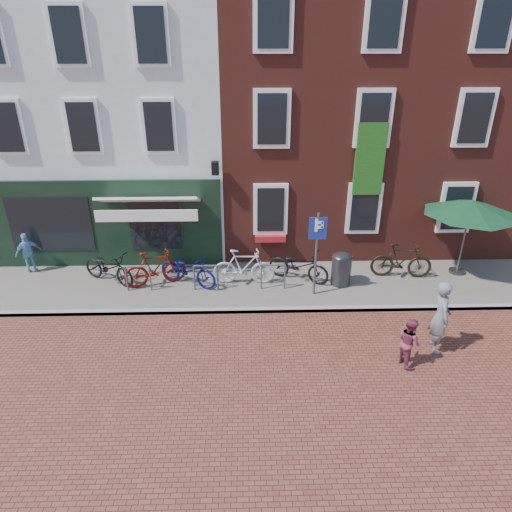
{
  "coord_description": "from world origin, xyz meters",
  "views": [
    {
      "loc": [
        -0.32,
        -10.71,
        6.95
      ],
      "look_at": [
        -0.02,
        0.79,
        1.4
      ],
      "focal_mm": 31.84,
      "sensor_mm": 36.0,
      "label": 1
    }
  ],
  "objects_px": {
    "parasol": "(471,204)",
    "woman": "(441,316)",
    "parking_sign": "(317,242)",
    "bicycle_3": "(244,267)",
    "bicycle_1": "(155,268)",
    "bicycle_0": "(109,267)",
    "cafe_person": "(28,253)",
    "boy": "(409,342)",
    "bicycle_5": "(401,261)",
    "bicycle_4": "(299,265)",
    "litter_bin": "(341,267)",
    "bicycle_2": "(188,270)"
  },
  "relations": [
    {
      "from": "cafe_person",
      "to": "bicycle_2",
      "type": "xyz_separation_m",
      "value": [
        5.18,
        -1.02,
        -0.15
      ]
    },
    {
      "from": "bicycle_0",
      "to": "bicycle_5",
      "type": "bearing_deg",
      "value": -59.63
    },
    {
      "from": "litter_bin",
      "to": "bicycle_4",
      "type": "bearing_deg",
      "value": 168.23
    },
    {
      "from": "woman",
      "to": "bicycle_3",
      "type": "relative_size",
      "value": 0.99
    },
    {
      "from": "bicycle_1",
      "to": "bicycle_4",
      "type": "relative_size",
      "value": 0.97
    },
    {
      "from": "parasol",
      "to": "cafe_person",
      "type": "bearing_deg",
      "value": 178.12
    },
    {
      "from": "bicycle_0",
      "to": "boy",
      "type": "bearing_deg",
      "value": -86.94
    },
    {
      "from": "cafe_person",
      "to": "bicycle_1",
      "type": "distance_m",
      "value": 4.31
    },
    {
      "from": "litter_bin",
      "to": "woman",
      "type": "bearing_deg",
      "value": -60.94
    },
    {
      "from": "bicycle_4",
      "to": "litter_bin",
      "type": "bearing_deg",
      "value": -76.08
    },
    {
      "from": "bicycle_1",
      "to": "bicycle_2",
      "type": "relative_size",
      "value": 0.97
    },
    {
      "from": "bicycle_4",
      "to": "bicycle_1",
      "type": "bearing_deg",
      "value": 118.1
    },
    {
      "from": "boy",
      "to": "bicycle_0",
      "type": "relative_size",
      "value": 0.63
    },
    {
      "from": "bicycle_3",
      "to": "bicycle_4",
      "type": "distance_m",
      "value": 1.7
    },
    {
      "from": "parasol",
      "to": "bicycle_1",
      "type": "relative_size",
      "value": 1.48
    },
    {
      "from": "woman",
      "to": "bicycle_0",
      "type": "height_order",
      "value": "woman"
    },
    {
      "from": "bicycle_2",
      "to": "bicycle_4",
      "type": "height_order",
      "value": "same"
    },
    {
      "from": "boy",
      "to": "bicycle_3",
      "type": "xyz_separation_m",
      "value": [
        -3.81,
        3.8,
        0.05
      ]
    },
    {
      "from": "boy",
      "to": "bicycle_2",
      "type": "height_order",
      "value": "boy"
    },
    {
      "from": "bicycle_3",
      "to": "parking_sign",
      "type": "bearing_deg",
      "value": -106.64
    },
    {
      "from": "bicycle_2",
      "to": "bicycle_3",
      "type": "distance_m",
      "value": 1.7
    },
    {
      "from": "woman",
      "to": "bicycle_5",
      "type": "height_order",
      "value": "woman"
    },
    {
      "from": "bicycle_3",
      "to": "bicycle_5",
      "type": "height_order",
      "value": "same"
    },
    {
      "from": "bicycle_1",
      "to": "bicycle_2",
      "type": "height_order",
      "value": "bicycle_1"
    },
    {
      "from": "parking_sign",
      "to": "bicycle_5",
      "type": "height_order",
      "value": "parking_sign"
    },
    {
      "from": "litter_bin",
      "to": "cafe_person",
      "type": "distance_m",
      "value": 9.9
    },
    {
      "from": "bicycle_5",
      "to": "bicycle_4",
      "type": "bearing_deg",
      "value": 99.08
    },
    {
      "from": "woman",
      "to": "bicycle_5",
      "type": "xyz_separation_m",
      "value": [
        0.22,
        3.54,
        -0.26
      ]
    },
    {
      "from": "litter_bin",
      "to": "parasol",
      "type": "relative_size",
      "value": 0.39
    },
    {
      "from": "bicycle_1",
      "to": "bicycle_5",
      "type": "bearing_deg",
      "value": -105.64
    },
    {
      "from": "bicycle_3",
      "to": "boy",
      "type": "bearing_deg",
      "value": -132.59
    },
    {
      "from": "litter_bin",
      "to": "bicycle_0",
      "type": "height_order",
      "value": "litter_bin"
    },
    {
      "from": "litter_bin",
      "to": "bicycle_0",
      "type": "distance_m",
      "value": 7.11
    },
    {
      "from": "parking_sign",
      "to": "bicycle_2",
      "type": "distance_m",
      "value": 4.0
    },
    {
      "from": "bicycle_2",
      "to": "bicycle_0",
      "type": "bearing_deg",
      "value": 111.43
    },
    {
      "from": "bicycle_1",
      "to": "bicycle_0",
      "type": "bearing_deg",
      "value": 63.75
    },
    {
      "from": "bicycle_2",
      "to": "bicycle_1",
      "type": "bearing_deg",
      "value": 115.96
    },
    {
      "from": "bicycle_0",
      "to": "bicycle_4",
      "type": "relative_size",
      "value": 1.0
    },
    {
      "from": "parking_sign",
      "to": "woman",
      "type": "bearing_deg",
      "value": -43.73
    },
    {
      "from": "litter_bin",
      "to": "bicycle_4",
      "type": "xyz_separation_m",
      "value": [
        -1.27,
        0.27,
        -0.06
      ]
    },
    {
      "from": "parking_sign",
      "to": "bicycle_2",
      "type": "bearing_deg",
      "value": 169.78
    },
    {
      "from": "parasol",
      "to": "bicycle_5",
      "type": "bearing_deg",
      "value": -172.95
    },
    {
      "from": "parking_sign",
      "to": "boy",
      "type": "distance_m",
      "value": 3.75
    },
    {
      "from": "woman",
      "to": "bicycle_0",
      "type": "xyz_separation_m",
      "value": [
        -8.85,
        3.44,
        -0.32
      ]
    },
    {
      "from": "woman",
      "to": "bicycle_0",
      "type": "relative_size",
      "value": 0.96
    },
    {
      "from": "litter_bin",
      "to": "bicycle_2",
      "type": "height_order",
      "value": "litter_bin"
    },
    {
      "from": "parking_sign",
      "to": "cafe_person",
      "type": "bearing_deg",
      "value": 169.27
    },
    {
      "from": "parasol",
      "to": "woman",
      "type": "relative_size",
      "value": 1.49
    },
    {
      "from": "parking_sign",
      "to": "parasol",
      "type": "xyz_separation_m",
      "value": [
        4.82,
        1.24,
        0.62
      ]
    },
    {
      "from": "cafe_person",
      "to": "boy",
      "type": "bearing_deg",
      "value": 117.41
    }
  ]
}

